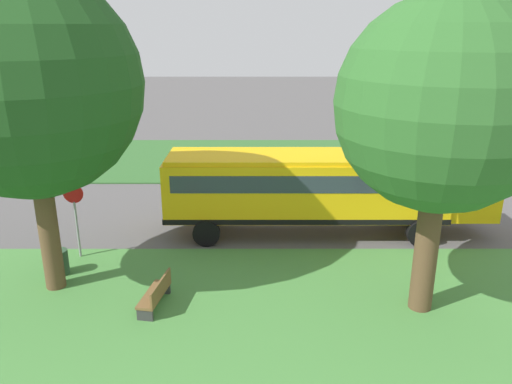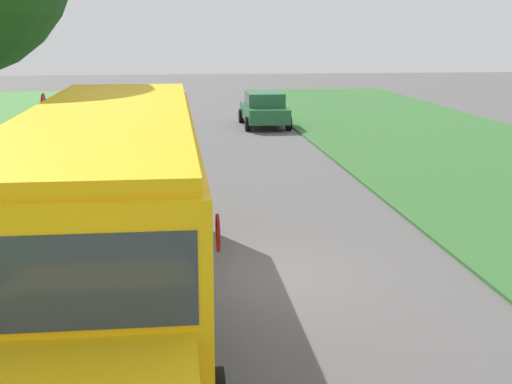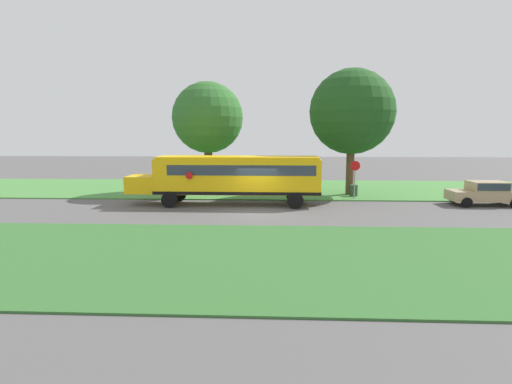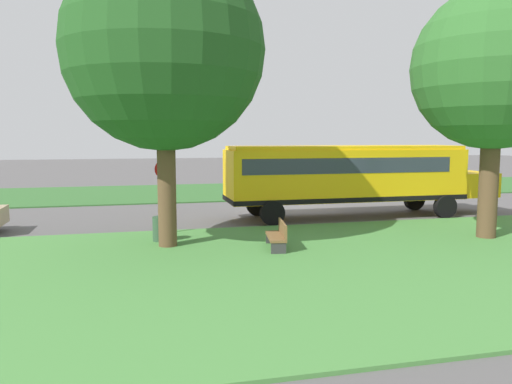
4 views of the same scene
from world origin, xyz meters
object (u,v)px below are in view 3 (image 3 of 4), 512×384
object	(u,v)px
school_bus	(233,175)
oak_tree_beside_bus	(208,117)
oak_tree_roadside_mid	(354,112)
trash_bin	(354,191)
park_bench	(304,187)
stop_sign	(355,175)
car_tan_nearest	(485,192)

from	to	relation	value
school_bus	oak_tree_beside_bus	xyz separation A→B (m)	(-5.56, -2.54, 3.97)
oak_tree_roadside_mid	trash_bin	xyz separation A→B (m)	(0.90, 0.01, -5.72)
school_bus	oak_tree_roadside_mid	distance (m)	10.49
oak_tree_beside_bus	park_bench	world-z (taller)	oak_tree_beside_bus
oak_tree_beside_bus	stop_sign	bearing A→B (deg)	73.30
oak_tree_beside_bus	trash_bin	distance (m)	12.46
stop_sign	trash_bin	bearing A→B (deg)	170.39
oak_tree_roadside_mid	trash_bin	bearing A→B (deg)	0.87
oak_tree_beside_bus	car_tan_nearest	bearing A→B (deg)	75.02
park_bench	oak_tree_beside_bus	bearing A→B (deg)	-89.81
oak_tree_roadside_mid	stop_sign	bearing A→B (deg)	-5.32
trash_bin	stop_sign	bearing A→B (deg)	-9.61
oak_tree_roadside_mid	park_bench	size ratio (longest dim) A/B	5.63
school_bus	park_bench	xyz separation A→B (m)	(-5.59, 4.99, -1.45)
oak_tree_beside_bus	trash_bin	bearing A→B (deg)	79.85
trash_bin	oak_tree_beside_bus	bearing A→B (deg)	-100.15
school_bus	oak_tree_roadside_mid	size ratio (longest dim) A/B	1.33
stop_sign	park_bench	distance (m)	4.80
stop_sign	park_bench	xyz separation A→B (m)	(-3.27, -3.28, -1.26)
school_bus	trash_bin	bearing A→B (deg)	112.92
oak_tree_beside_bus	trash_bin	xyz separation A→B (m)	(1.98, 11.03, -5.44)
oak_tree_roadside_mid	stop_sign	distance (m)	4.94
stop_sign	oak_tree_roadside_mid	bearing A→B (deg)	174.68
car_tan_nearest	park_bench	size ratio (longest dim) A/B	2.65
car_tan_nearest	oak_tree_beside_bus	world-z (taller)	oak_tree_beside_bus
school_bus	park_bench	size ratio (longest dim) A/B	7.49
oak_tree_beside_bus	park_bench	size ratio (longest dim) A/B	5.19
oak_tree_beside_bus	stop_sign	size ratio (longest dim) A/B	3.14
car_tan_nearest	oak_tree_roadside_mid	size ratio (longest dim) A/B	0.47
stop_sign	trash_bin	size ratio (longest dim) A/B	3.04
oak_tree_roadside_mid	park_bench	bearing A→B (deg)	-107.58
school_bus	car_tan_nearest	world-z (taller)	school_bus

